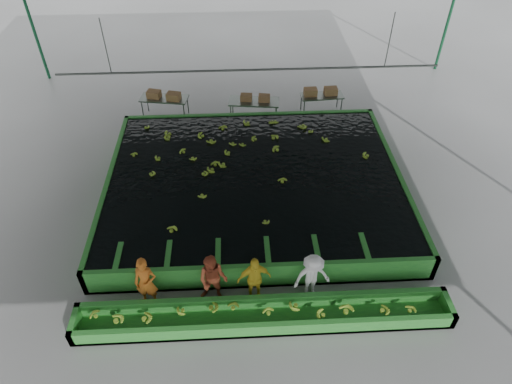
{
  "coord_description": "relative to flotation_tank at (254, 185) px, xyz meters",
  "views": [
    {
      "loc": [
        -0.57,
        -10.45,
        10.66
      ],
      "look_at": [
        0.0,
        0.5,
        1.0
      ],
      "focal_mm": 32.0,
      "sensor_mm": 36.0,
      "label": 1
    }
  ],
  "objects": [
    {
      "name": "ground",
      "position": [
        0.0,
        -1.5,
        -0.45
      ],
      "size": [
        80.0,
        80.0,
        0.0
      ],
      "primitive_type": "plane",
      "color": "gray",
      "rests_on": "ground"
    },
    {
      "name": "shed_roof",
      "position": [
        0.0,
        -1.5,
        4.55
      ],
      "size": [
        20.0,
        22.0,
        0.04
      ],
      "primitive_type": "cube",
      "color": "slate",
      "rests_on": "shed_posts"
    },
    {
      "name": "shed_posts",
      "position": [
        0.0,
        -1.5,
        2.05
      ],
      "size": [
        20.0,
        22.0,
        5.0
      ],
      "primitive_type": null,
      "color": "#155530",
      "rests_on": "ground"
    },
    {
      "name": "flotation_tank",
      "position": [
        0.0,
        0.0,
        0.0
      ],
      "size": [
        10.0,
        8.0,
        0.9
      ],
      "primitive_type": null,
      "color": "#2C822C",
      "rests_on": "ground"
    },
    {
      "name": "tank_water",
      "position": [
        0.0,
        -0.0,
        0.4
      ],
      "size": [
        9.7,
        7.7,
        0.0
      ],
      "primitive_type": "cube",
      "color": "black",
      "rests_on": "flotation_tank"
    },
    {
      "name": "sorting_trough",
      "position": [
        0.0,
        -5.1,
        -0.2
      ],
      "size": [
        10.0,
        1.0,
        0.5
      ],
      "primitive_type": null,
      "color": "#2C822C",
      "rests_on": "ground"
    },
    {
      "name": "cableway_rail",
      "position": [
        0.0,
        3.5,
        2.55
      ],
      "size": [
        0.08,
        0.08,
        14.0
      ],
      "primitive_type": "cylinder",
      "color": "#59605B",
      "rests_on": "shed_roof"
    },
    {
      "name": "rail_hanger_left",
      "position": [
        -5.0,
        3.5,
        3.55
      ],
      "size": [
        0.04,
        0.04,
        2.0
      ],
      "primitive_type": "cylinder",
      "color": "#59605B",
      "rests_on": "shed_roof"
    },
    {
      "name": "rail_hanger_right",
      "position": [
        5.0,
        3.5,
        3.55
      ],
      "size": [
        0.04,
        0.04,
        2.0
      ],
      "primitive_type": "cylinder",
      "color": "#59605B",
      "rests_on": "shed_roof"
    },
    {
      "name": "worker_a",
      "position": [
        -3.11,
        -4.3,
        0.39
      ],
      "size": [
        0.65,
        0.46,
        1.68
      ],
      "primitive_type": "imported",
      "rotation": [
        0.0,
        0.0,
        -0.1
      ],
      "color": "#C5611C",
      "rests_on": "ground"
    },
    {
      "name": "worker_b",
      "position": [
        -1.32,
        -4.3,
        0.39
      ],
      "size": [
        0.93,
        0.8,
        1.68
      ],
      "primitive_type": "imported",
      "rotation": [
        0.0,
        0.0,
        -0.21
      ],
      "color": "#A54529",
      "rests_on": "ground"
    },
    {
      "name": "worker_c",
      "position": [
        -0.22,
        -4.3,
        0.34
      ],
      "size": [
        0.98,
        0.54,
        1.58
      ],
      "primitive_type": "imported",
      "rotation": [
        0.0,
        0.0,
        0.17
      ],
      "color": "yellow",
      "rests_on": "ground"
    },
    {
      "name": "worker_d",
      "position": [
        1.35,
        -4.3,
        0.33
      ],
      "size": [
        1.08,
        0.72,
        1.56
      ],
      "primitive_type": "imported",
      "rotation": [
        0.0,
        0.0,
        0.15
      ],
      "color": "white",
      "rests_on": "ground"
    },
    {
      "name": "packing_table_left",
      "position": [
        -3.57,
        5.35,
        0.01
      ],
      "size": [
        2.1,
        1.11,
        0.91
      ],
      "primitive_type": null,
      "rotation": [
        0.0,
        0.0,
        -0.16
      ],
      "color": "#59605B",
      "rests_on": "ground"
    },
    {
      "name": "packing_table_mid",
      "position": [
        0.22,
        4.81,
        0.03
      ],
      "size": [
        2.18,
        1.08,
        0.95
      ],
      "primitive_type": null,
      "rotation": [
        0.0,
        0.0,
        -0.12
      ],
      "color": "#59605B",
      "rests_on": "ground"
    },
    {
      "name": "packing_table_right",
      "position": [
        3.18,
        5.36,
        -0.04
      ],
      "size": [
        1.86,
        0.84,
        0.83
      ],
      "primitive_type": null,
      "rotation": [
        0.0,
        0.0,
        0.07
      ],
      "color": "#59605B",
      "rests_on": "ground"
    },
    {
      "name": "box_stack_left",
      "position": [
        -3.56,
        5.28,
        0.46
      ],
      "size": [
        1.48,
        0.75,
        0.31
      ],
      "primitive_type": null,
      "rotation": [
        0.0,
        0.0,
        -0.26
      ],
      "color": "brown",
      "rests_on": "packing_table_left"
    },
    {
      "name": "box_stack_mid",
      "position": [
        0.27,
        4.83,
        0.5
      ],
      "size": [
        1.26,
        0.5,
        0.26
      ],
      "primitive_type": null,
      "rotation": [
        0.0,
        0.0,
        -0.13
      ],
      "color": "brown",
      "rests_on": "packing_table_mid"
    },
    {
      "name": "box_stack_right",
      "position": [
        3.11,
        5.4,
        0.38
      ],
      "size": [
        1.45,
        0.45,
        0.31
      ],
      "primitive_type": null,
      "rotation": [
        0.0,
        0.0,
        0.03
      ],
      "color": "brown",
      "rests_on": "packing_table_right"
    },
    {
      "name": "floating_bananas",
      "position": [
        0.0,
        0.8,
        0.4
      ],
      "size": [
        8.37,
        5.71,
        0.11
      ],
      "primitive_type": null,
      "color": "#7DA627",
      "rests_on": "tank_water"
    },
    {
      "name": "trough_bananas",
      "position": [
        0.0,
        -5.1,
        -0.05
      ],
      "size": [
        9.14,
        0.61,
        0.12
      ],
      "primitive_type": null,
      "color": "#7DA627",
      "rests_on": "sorting_trough"
    }
  ]
}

